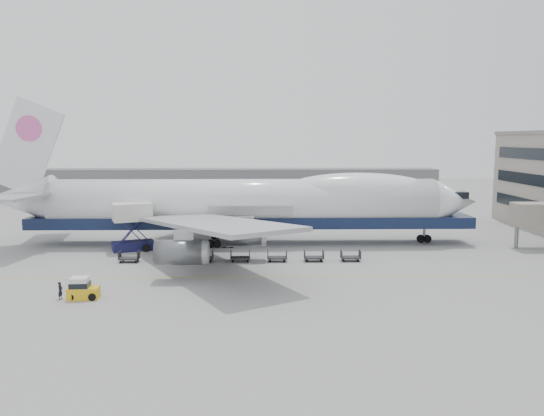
{
  "coord_description": "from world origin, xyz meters",
  "views": [
    {
      "loc": [
        2.4,
        -59.98,
        14.42
      ],
      "look_at": [
        3.72,
        6.0,
        5.7
      ],
      "focal_mm": 35.0,
      "sensor_mm": 36.0,
      "label": 1
    }
  ],
  "objects_px": {
    "airliner": "(249,203)",
    "baggage_tug": "(82,289)",
    "catering_truck": "(133,224)",
    "ground_worker": "(60,291)"
  },
  "relations": [
    {
      "from": "catering_truck",
      "to": "airliner",
      "type": "bearing_deg",
      "value": -6.22
    },
    {
      "from": "airliner",
      "to": "baggage_tug",
      "type": "bearing_deg",
      "value": -119.92
    },
    {
      "from": "airliner",
      "to": "baggage_tug",
      "type": "distance_m",
      "value": 29.44
    },
    {
      "from": "baggage_tug",
      "to": "ground_worker",
      "type": "xyz_separation_m",
      "value": [
        -1.88,
        -0.19,
        -0.07
      ]
    },
    {
      "from": "ground_worker",
      "to": "baggage_tug",
      "type": "bearing_deg",
      "value": -77.4
    },
    {
      "from": "catering_truck",
      "to": "baggage_tug",
      "type": "distance_m",
      "value": 21.18
    },
    {
      "from": "catering_truck",
      "to": "ground_worker",
      "type": "relative_size",
      "value": 3.8
    },
    {
      "from": "catering_truck",
      "to": "ground_worker",
      "type": "xyz_separation_m",
      "value": [
        -1.48,
        -21.21,
        -2.64
      ]
    },
    {
      "from": "baggage_tug",
      "to": "airliner",
      "type": "bearing_deg",
      "value": 56.82
    },
    {
      "from": "airliner",
      "to": "ground_worker",
      "type": "xyz_separation_m",
      "value": [
        -16.37,
        -25.37,
        -4.82
      ]
    }
  ]
}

